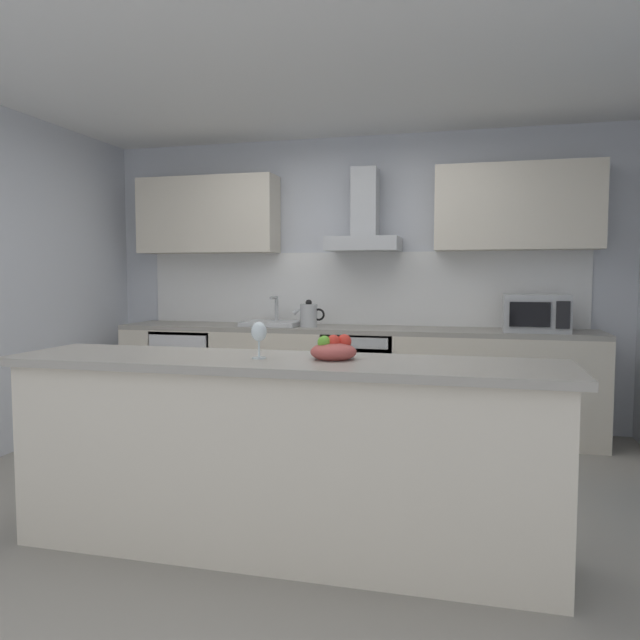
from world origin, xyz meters
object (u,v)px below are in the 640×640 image
Objects in this scene: microwave at (536,313)px; fruit_bowl at (334,350)px; refrigerator at (192,375)px; kettle at (309,315)px; range_hood at (365,225)px; wine_glass at (259,333)px; oven at (361,378)px; sink at (272,323)px.

fruit_bowl is (-1.12, -2.31, -0.05)m from microwave.
refrigerator is 2.94× the size of kettle.
range_hood is 4.05× the size of wine_glass.
oven is 0.94× the size of refrigerator.
sink is (-2.22, 0.04, -0.12)m from microwave.
microwave is at bearing -1.00° from sink.
refrigerator is 3.07m from microwave.
oven is at bearing 0.10° from refrigerator.
wine_glass reaches higher than fruit_bowl.
refrigerator is 0.93m from sink.
oven is 0.71m from kettle.
refrigerator is 3.06m from fruit_bowl.
wine_glass is (-0.06, -2.54, -0.71)m from range_hood.
kettle is at bearing -175.81° from oven.
fruit_bowl reaches higher than oven.
range_hood is at bearing 173.64° from microwave.
oven is 3.64× the size of fruit_bowl.
refrigerator is 3.86× the size of fruit_bowl.
sink is at bearing 179.22° from oven.
kettle reaches higher than wine_glass.
microwave is (3.01, -0.03, 0.62)m from refrigerator.
wine_glass is (-1.47, -2.38, 0.03)m from microwave.
microwave is at bearing -1.13° from oven.
range_hood is at bearing 96.79° from fruit_bowl.
wine_glass is at bearing -121.72° from microwave.
oven is at bearing 4.19° from kettle.
range_hood is at bearing 4.74° from refrigerator.
range_hood reaches higher than fruit_bowl.
fruit_bowl is (0.35, 0.07, -0.08)m from wine_glass.
kettle is at bearing -179.82° from microwave.
wine_glass is (0.75, -2.42, 0.15)m from sink.
range_hood is (-1.41, 0.16, 0.74)m from microwave.
microwave is 2.80m from wine_glass.
kettle is at bearing -7.25° from sink.
refrigerator is 4.78× the size of wine_glass.
wine_glass is (1.54, -2.40, 0.65)m from refrigerator.
range_hood is 3.27× the size of fruit_bowl.
sink is 2.81× the size of wine_glass.
microwave is at bearing -6.36° from range_hood.
microwave is 2.81× the size of wine_glass.
microwave is at bearing 0.18° from kettle.
kettle is 2.41m from wine_glass.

